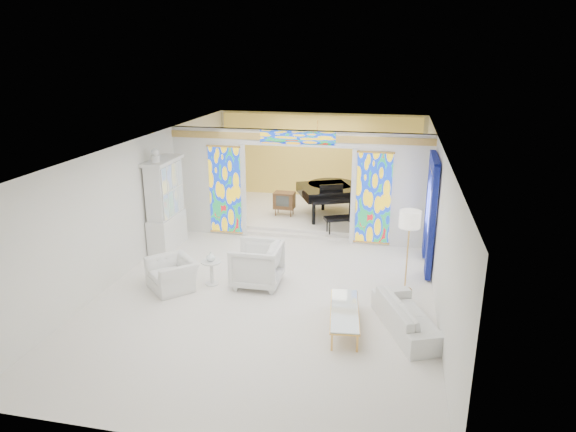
% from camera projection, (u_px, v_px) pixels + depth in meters
% --- Properties ---
extents(floor, '(12.00, 12.00, 0.00)m').
position_uv_depth(floor, '(282.00, 266.00, 12.42)').
color(floor, white).
rests_on(floor, ground).
extents(ceiling, '(7.00, 12.00, 0.02)m').
position_uv_depth(ceiling, '(282.00, 143.00, 11.49)').
color(ceiling, white).
rests_on(ceiling, wall_back).
extents(wall_back, '(7.00, 0.02, 3.00)m').
position_uv_depth(wall_back, '(320.00, 157.00, 17.54)').
color(wall_back, silver).
rests_on(wall_back, floor).
extents(wall_front, '(7.00, 0.02, 3.00)m').
position_uv_depth(wall_front, '(177.00, 344.00, 6.37)').
color(wall_front, silver).
rests_on(wall_front, floor).
extents(wall_left, '(0.02, 12.00, 3.00)m').
position_uv_depth(wall_left, '(144.00, 199.00, 12.64)').
color(wall_left, silver).
rests_on(wall_left, floor).
extents(wall_right, '(0.02, 12.00, 3.00)m').
position_uv_depth(wall_right, '(437.00, 217.00, 11.27)').
color(wall_right, silver).
rests_on(wall_right, floor).
extents(partition_wall, '(7.00, 0.22, 3.00)m').
position_uv_depth(partition_wall, '(298.00, 180.00, 13.77)').
color(partition_wall, silver).
rests_on(partition_wall, floor).
extents(stained_glass_left, '(0.90, 0.04, 2.40)m').
position_uv_depth(stained_glass_left, '(225.00, 190.00, 14.18)').
color(stained_glass_left, gold).
rests_on(stained_glass_left, partition_wall).
extents(stained_glass_right, '(0.90, 0.04, 2.40)m').
position_uv_depth(stained_glass_right, '(373.00, 198.00, 13.38)').
color(stained_glass_right, gold).
rests_on(stained_glass_right, partition_wall).
extents(stained_glass_transom, '(2.00, 0.04, 0.34)m').
position_uv_depth(stained_glass_transom, '(297.00, 138.00, 13.31)').
color(stained_glass_transom, gold).
rests_on(stained_glass_transom, partition_wall).
extents(alcove_platform, '(6.80, 3.80, 0.18)m').
position_uv_depth(alcove_platform, '(310.00, 213.00, 16.21)').
color(alcove_platform, white).
rests_on(alcove_platform, floor).
extents(gold_curtain_back, '(6.70, 0.10, 2.90)m').
position_uv_depth(gold_curtain_back, '(319.00, 158.00, 17.43)').
color(gold_curtain_back, '#DCBF4C').
rests_on(gold_curtain_back, wall_back).
extents(chandelier, '(0.48, 0.48, 0.30)m').
position_uv_depth(chandelier, '(317.00, 136.00, 15.32)').
color(chandelier, gold).
rests_on(chandelier, ceiling).
extents(blue_drapes, '(0.14, 1.85, 2.65)m').
position_uv_depth(blue_drapes, '(431.00, 204.00, 11.92)').
color(blue_drapes, navy).
rests_on(blue_drapes, wall_right).
extents(china_cabinet, '(0.56, 1.46, 2.72)m').
position_uv_depth(china_cabinet, '(166.00, 205.00, 13.24)').
color(china_cabinet, white).
rests_on(china_cabinet, floor).
extents(armchair_left, '(1.36, 1.35, 0.66)m').
position_uv_depth(armchair_left, '(172.00, 274.00, 11.18)').
color(armchair_left, white).
rests_on(armchair_left, floor).
extents(armchair_right, '(1.07, 1.04, 0.97)m').
position_uv_depth(armchair_right, '(257.00, 264.00, 11.31)').
color(armchair_right, silver).
rests_on(armchair_right, floor).
extents(sofa, '(1.48, 2.14, 0.58)m').
position_uv_depth(sofa, '(409.00, 316.00, 9.51)').
color(sofa, white).
rests_on(sofa, floor).
extents(side_table, '(0.53, 0.53, 0.56)m').
position_uv_depth(side_table, '(211.00, 269.00, 11.36)').
color(side_table, white).
rests_on(side_table, floor).
extents(vase, '(0.23, 0.23, 0.21)m').
position_uv_depth(vase, '(211.00, 256.00, 11.26)').
color(vase, silver).
rests_on(vase, side_table).
extents(coffee_table, '(0.71, 1.76, 0.38)m').
position_uv_depth(coffee_table, '(345.00, 311.00, 9.56)').
color(coffee_table, white).
rests_on(coffee_table, floor).
extents(floor_lamp, '(0.51, 0.51, 1.82)m').
position_uv_depth(floor_lamp, '(410.00, 223.00, 10.68)').
color(floor_lamp, gold).
rests_on(floor_lamp, floor).
extents(grand_piano, '(2.11, 3.15, 1.12)m').
position_uv_depth(grand_piano, '(329.00, 191.00, 15.52)').
color(grand_piano, black).
rests_on(grand_piano, alcove_platform).
extents(tv_console, '(0.63, 0.45, 0.72)m').
position_uv_depth(tv_console, '(284.00, 200.00, 15.56)').
color(tv_console, brown).
rests_on(tv_console, alcove_platform).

